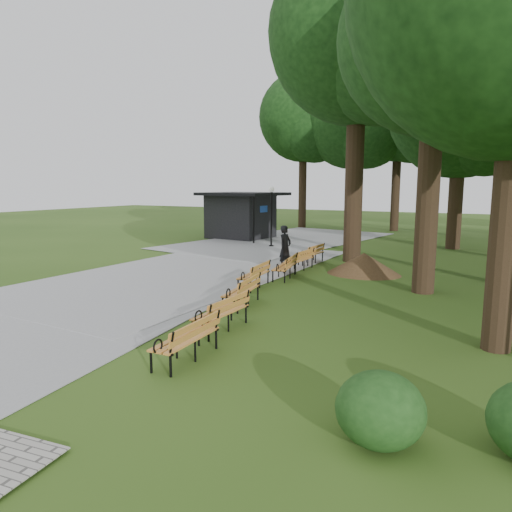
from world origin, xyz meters
The scene contains 18 objects.
ground centered at (0.00, 0.00, 0.00)m, with size 100.00×100.00×0.00m, color #2C4C15.
path centered at (-4.00, 3.00, 0.03)m, with size 12.00×38.00×0.06m, color #939396.
person centered at (-0.72, 5.04, 0.91)m, with size 0.66×0.43×1.82m, color black.
kiosk centered at (-7.98, 14.07, 1.50)m, with size 4.79×4.17×3.00m, color black, non-canonical shape.
lamp_post centered at (-4.24, 10.99, 2.42)m, with size 0.32×0.32×3.40m.
dirt_mound centered at (2.51, 5.41, 0.42)m, with size 2.42×2.42×0.84m, color #47301C.
bench_0 centered at (1.74, -5.25, 0.44)m, with size 1.90×0.64×0.88m, color #C97A2E, non-canonical shape.
bench_1 centered at (1.33, -3.28, 0.44)m, with size 1.90×0.64×0.88m, color #C97A2E, non-canonical shape.
bench_2 centered at (0.63, -1.06, 0.44)m, with size 1.90×0.64×0.88m, color #C97A2E, non-canonical shape.
bench_3 centered at (-0.18, 1.24, 0.44)m, with size 1.90×0.64×0.88m, color #C97A2E, non-canonical shape.
bench_4 centered at (0.09, 3.19, 0.44)m, with size 1.90×0.64×0.88m, color #C97A2E, non-canonical shape.
bench_5 centered at (-0.07, 5.01, 0.44)m, with size 1.90×0.64×0.88m, color #C97A2E, non-canonical shape.
bench_6 centered at (-0.21, 6.73, 0.44)m, with size 1.90×0.64×0.88m, color #C97A2E, non-canonical shape.
lawn_tree_0 centered at (5.04, 3.19, 7.84)m, with size 5.98×5.98×10.91m.
lawn_tree_2 centered at (1.21, 8.22, 9.85)m, with size 7.78×7.78×13.81m.
lawn_tree_4 centered at (4.92, 15.01, 7.58)m, with size 7.60×7.60×11.42m.
tree_backdrop centered at (7.03, 22.71, 8.18)m, with size 36.14×9.79×16.37m, color black, non-canonical shape.
shrub_2 centered at (5.87, -6.54, 0.00)m, with size 1.20×1.20×1.02m, color #193D14.
Camera 1 is at (7.10, -12.44, 3.47)m, focal length 32.54 mm.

